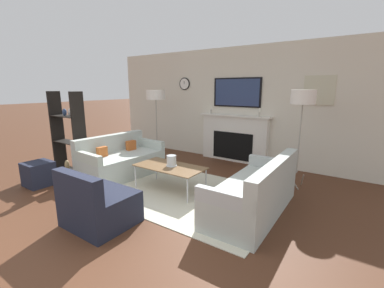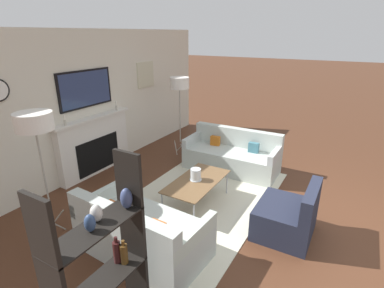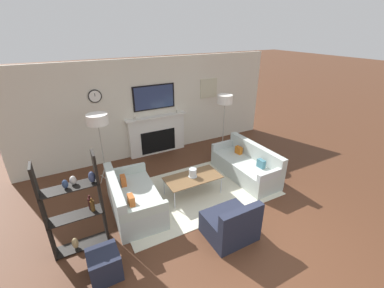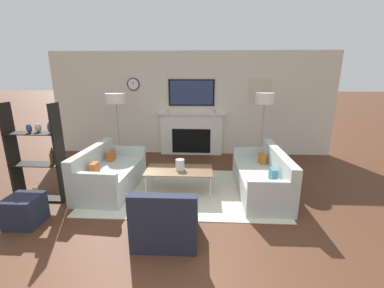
# 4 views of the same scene
# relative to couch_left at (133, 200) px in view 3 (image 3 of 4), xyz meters

# --- Properties ---
(ground_plane) EXTENTS (60.00, 60.00, 0.00)m
(ground_plane) POSITION_rel_couch_left_xyz_m (1.43, -2.05, -0.29)
(ground_plane) COLOR #4C2B1A
(fireplace_wall) EXTENTS (7.46, 0.28, 2.70)m
(fireplace_wall) POSITION_rel_couch_left_xyz_m (1.44, 2.39, 0.93)
(fireplace_wall) COLOR beige
(fireplace_wall) RESTS_ON ground_plane
(area_rug) EXTENTS (3.48, 2.10, 0.01)m
(area_rug) POSITION_rel_couch_left_xyz_m (1.43, -0.00, -0.29)
(area_rug) COLOR beige
(area_rug) RESTS_ON ground_plane
(couch_left) EXTENTS (0.97, 1.66, 0.81)m
(couch_left) POSITION_rel_couch_left_xyz_m (0.00, 0.00, 0.00)
(couch_left) COLOR #B0B9B2
(couch_left) RESTS_ON ground_plane
(couch_right) EXTENTS (0.80, 1.85, 0.81)m
(couch_right) POSITION_rel_couch_left_xyz_m (2.87, -0.00, -0.00)
(couch_right) COLOR #B0B9B2
(couch_right) RESTS_ON ground_plane
(armchair) EXTENTS (0.83, 0.75, 0.78)m
(armchair) POSITION_rel_couch_left_xyz_m (1.31, -1.49, -0.03)
(armchair) COLOR #1F2333
(armchair) RESTS_ON ground_plane
(coffee_table) EXTENTS (1.22, 0.63, 0.44)m
(coffee_table) POSITION_rel_couch_left_xyz_m (1.34, -0.05, 0.12)
(coffee_table) COLOR brown
(coffee_table) RESTS_ON ground_plane
(hurricane_candle) EXTENTS (0.19, 0.19, 0.19)m
(hurricane_candle) POSITION_rel_couch_left_xyz_m (1.35, -0.02, 0.23)
(hurricane_candle) COLOR silver
(hurricane_candle) RESTS_ON coffee_table
(floor_lamp_left) EXTENTS (0.46, 0.46, 1.72)m
(floor_lamp_left) POSITION_rel_couch_left_xyz_m (-0.25, 1.38, 1.28)
(floor_lamp_left) COLOR #9E998E
(floor_lamp_left) RESTS_ON ground_plane
(floor_lamp_right) EXTENTS (0.41, 0.41, 1.74)m
(floor_lamp_right) POSITION_rel_couch_left_xyz_m (3.12, 1.38, 1.30)
(floor_lamp_right) COLOR #9E998E
(floor_lamp_right) RESTS_ON ground_plane
(shelf_unit) EXTENTS (0.87, 0.28, 1.70)m
(shelf_unit) POSITION_rel_couch_left_xyz_m (-1.02, -0.46, 0.52)
(shelf_unit) COLOR black
(shelf_unit) RESTS_ON ground_plane
(ottoman) EXTENTS (0.45, 0.45, 0.44)m
(ottoman) POSITION_rel_couch_left_xyz_m (-0.80, -1.24, -0.07)
(ottoman) COLOR #1F2333
(ottoman) RESTS_ON ground_plane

